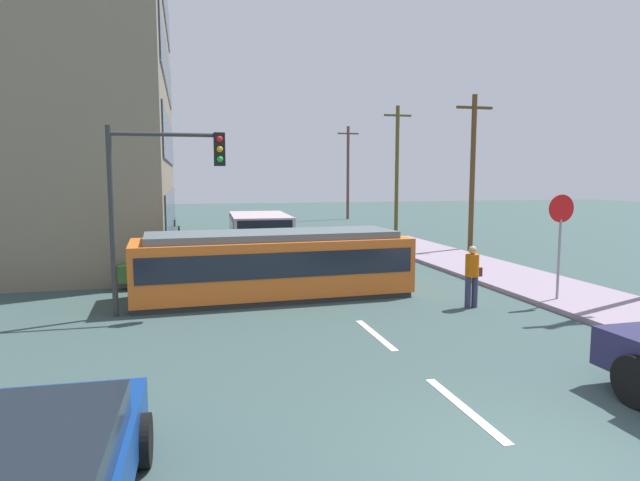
# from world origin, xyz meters

# --- Properties ---
(ground_plane) EXTENTS (120.00, 120.00, 0.00)m
(ground_plane) POSITION_xyz_m (0.00, 10.00, 0.00)
(ground_plane) COLOR #384F4D
(sidewalk_curb_right) EXTENTS (3.20, 36.00, 0.14)m
(sidewalk_curb_right) POSITION_xyz_m (6.80, 6.00, 0.07)
(sidewalk_curb_right) COLOR gray
(sidewalk_curb_right) RESTS_ON ground
(lane_stripe_1) EXTENTS (0.16, 2.40, 0.01)m
(lane_stripe_1) POSITION_xyz_m (0.00, 2.00, 0.01)
(lane_stripe_1) COLOR silver
(lane_stripe_1) RESTS_ON ground
(lane_stripe_2) EXTENTS (0.16, 2.40, 0.01)m
(lane_stripe_2) POSITION_xyz_m (0.00, 6.00, 0.01)
(lane_stripe_2) COLOR silver
(lane_stripe_2) RESTS_ON ground
(lane_stripe_3) EXTENTS (0.16, 2.40, 0.01)m
(lane_stripe_3) POSITION_xyz_m (0.00, 16.40, 0.01)
(lane_stripe_3) COLOR silver
(lane_stripe_3) RESTS_ON ground
(lane_stripe_4) EXTENTS (0.16, 2.40, 0.01)m
(lane_stripe_4) POSITION_xyz_m (0.00, 22.40, 0.01)
(lane_stripe_4) COLOR silver
(lane_stripe_4) RESTS_ON ground
(streetcar_tram) EXTENTS (8.02, 2.91, 1.92)m
(streetcar_tram) POSITION_xyz_m (-1.61, 10.40, 0.99)
(streetcar_tram) COLOR orange
(streetcar_tram) RESTS_ON ground
(city_bus) EXTENTS (2.71, 5.19, 1.84)m
(city_bus) POSITION_xyz_m (-0.83, 19.24, 1.05)
(city_bus) COLOR #B9A3AC
(city_bus) RESTS_ON ground
(pedestrian_crossing) EXTENTS (0.51, 0.36, 1.67)m
(pedestrian_crossing) POSITION_xyz_m (3.37, 7.82, 0.94)
(pedestrian_crossing) COLOR #323451
(pedestrian_crossing) RESTS_ON ground
(parked_sedan_mid) EXTENTS (2.03, 4.42, 1.19)m
(parked_sedan_mid) POSITION_xyz_m (-5.29, 14.36, 0.62)
(parked_sedan_mid) COLOR #32642A
(parked_sedan_mid) RESTS_ON ground
(parked_sedan_far) EXTENTS (2.12, 4.21, 1.19)m
(parked_sedan_far) POSITION_xyz_m (-5.29, 20.17, 0.62)
(parked_sedan_far) COLOR navy
(parked_sedan_far) RESTS_ON ground
(parked_sedan_furthest) EXTENTS (2.01, 4.39, 1.19)m
(parked_sedan_furthest) POSITION_xyz_m (-5.44, 26.65, 0.62)
(parked_sedan_furthest) COLOR #2D6634
(parked_sedan_furthest) RESTS_ON ground
(stop_sign) EXTENTS (0.76, 0.07, 2.88)m
(stop_sign) POSITION_xyz_m (5.91, 7.66, 2.19)
(stop_sign) COLOR gray
(stop_sign) RESTS_ON sidewalk_curb_right
(traffic_light_mast) EXTENTS (2.86, 0.33, 4.74)m
(traffic_light_mast) POSITION_xyz_m (-4.64, 9.08, 3.34)
(traffic_light_mast) COLOR #333333
(traffic_light_mast) RESTS_ON ground
(utility_pole_mid) EXTENTS (1.80, 0.24, 7.31)m
(utility_pole_mid) POSITION_xyz_m (9.10, 18.18, 3.83)
(utility_pole_mid) COLOR brown
(utility_pole_mid) RESTS_ON ground
(utility_pole_far) EXTENTS (1.80, 0.24, 7.97)m
(utility_pole_far) POSITION_xyz_m (9.05, 27.56, 4.17)
(utility_pole_far) COLOR brown
(utility_pole_far) RESTS_ON ground
(utility_pole_distant) EXTENTS (1.80, 0.24, 7.74)m
(utility_pole_distant) POSITION_xyz_m (9.25, 39.02, 4.05)
(utility_pole_distant) COLOR brown
(utility_pole_distant) RESTS_ON ground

